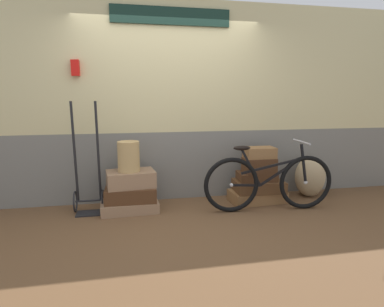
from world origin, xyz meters
The scene contains 14 objects.
ground centered at (0.00, 0.00, -0.03)m, with size 10.16×5.20×0.06m, color brown.
station_building centered at (0.01, 0.85, 1.38)m, with size 8.16×0.74×2.76m.
suitcase_0 centered at (-0.59, 0.35, 0.07)m, with size 0.73×0.44×0.13m, color #937051.
suitcase_1 centered at (-0.57, 0.39, 0.23)m, with size 0.65×0.46×0.18m, color #4C2D19.
suitcase_2 centered at (-0.57, 0.39, 0.42)m, with size 0.60×0.40×0.21m, color #937051.
suitcase_3 centered at (1.19, 0.40, 0.08)m, with size 0.75×0.43×0.15m, color olive.
suitcase_4 centered at (1.20, 0.38, 0.23)m, with size 0.67×0.43×0.15m, color brown.
suitcase_5 centered at (1.18, 0.41, 0.36)m, with size 0.52×0.34×0.11m, color #4C2D19.
suitcase_6 centered at (1.19, 0.38, 0.53)m, with size 0.43×0.27×0.21m, color #4C2D19.
suitcase_7 centered at (1.20, 0.40, 0.70)m, with size 0.42×0.27×0.15m, color olive.
wicker_basket centered at (-0.58, 0.38, 0.72)m, with size 0.28×0.28×0.39m, color tan.
luggage_trolley centered at (-1.10, 0.44, 0.35)m, with size 0.37×0.36×1.42m.
burlap_sack centered at (2.05, 0.47, 0.30)m, with size 0.45×0.38×0.60m, color tan.
bicycle centered at (1.18, 0.02, 0.38)m, with size 1.71×0.46×0.91m.
Camera 1 is at (-0.59, -3.76, 1.47)m, focal length 30.36 mm.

